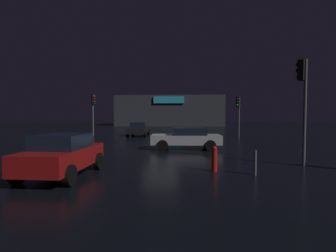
# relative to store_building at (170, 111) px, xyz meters

# --- Properties ---
(ground_plane) EXTENTS (120.00, 120.00, 0.00)m
(ground_plane) POSITION_rel_store_building_xyz_m (1.24, -32.52, -2.79)
(ground_plane) COLOR black
(store_building) EXTENTS (19.74, 8.90, 5.56)m
(store_building) POSITION_rel_store_building_xyz_m (0.00, 0.00, 0.00)
(store_building) COLOR #33383D
(store_building) RESTS_ON ground
(traffic_signal_main) EXTENTS (0.42, 0.42, 3.82)m
(traffic_signal_main) POSITION_rel_store_building_xyz_m (8.01, -25.48, -0.03)
(traffic_signal_main) COLOR #595B60
(traffic_signal_main) RESTS_ON ground
(traffic_signal_opposite) EXTENTS (0.42, 0.42, 4.59)m
(traffic_signal_opposite) POSITION_rel_store_building_xyz_m (8.07, -39.34, 0.51)
(traffic_signal_opposite) COLOR #595B60
(traffic_signal_opposite) RESTS_ON ground
(traffic_signal_cross_right) EXTENTS (0.42, 0.42, 4.17)m
(traffic_signal_cross_right) POSITION_rel_store_building_xyz_m (-6.37, -24.69, 0.17)
(traffic_signal_cross_right) COLOR #595B60
(traffic_signal_cross_right) RESTS_ON ground
(car_near) EXTENTS (4.49, 2.17, 1.37)m
(car_near) POSITION_rel_store_building_xyz_m (3.09, -34.22, -2.06)
(car_near) COLOR #B7B7BF
(car_near) RESTS_ON ground
(car_far) EXTENTS (1.97, 4.45, 1.38)m
(car_far) POSITION_rel_store_building_xyz_m (-1.82, -24.17, -2.09)
(car_far) COLOR black
(car_far) RESTS_ON ground
(car_crossing) EXTENTS (2.04, 3.89, 1.53)m
(car_crossing) POSITION_rel_store_building_xyz_m (-1.42, -41.95, -1.99)
(car_crossing) COLOR #A51414
(car_crossing) RESTS_ON ground
(fire_hydrant) EXTENTS (0.22, 0.22, 1.01)m
(fire_hydrant) POSITION_rel_store_building_xyz_m (4.17, -40.77, -2.28)
(fire_hydrant) COLOR red
(fire_hydrant) RESTS_ON ground
(bollard_kerb_a) EXTENTS (0.11, 0.11, 0.92)m
(bollard_kerb_a) POSITION_rel_store_building_xyz_m (5.60, -41.32, -2.33)
(bollard_kerb_a) COLOR #595B60
(bollard_kerb_a) RESTS_ON ground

